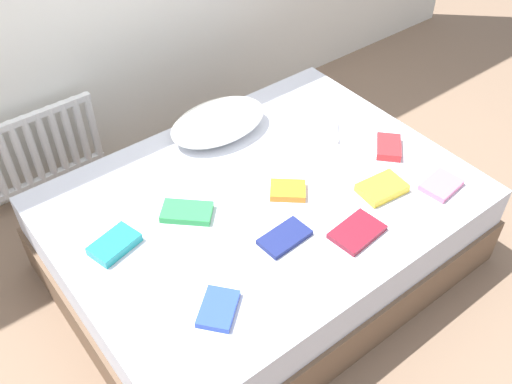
# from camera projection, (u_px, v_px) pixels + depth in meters

# --- Properties ---
(ground_plane) EXTENTS (8.00, 8.00, 0.00)m
(ground_plane) POSITION_uv_depth(u_px,v_px,m) (262.00, 261.00, 3.13)
(ground_plane) COLOR #7F6651
(bed) EXTENTS (2.00, 1.50, 0.50)m
(bed) POSITION_uv_depth(u_px,v_px,m) (262.00, 230.00, 2.96)
(bed) COLOR brown
(bed) RESTS_ON ground
(radiator) EXTENTS (0.71, 0.04, 0.47)m
(radiator) POSITION_uv_depth(u_px,v_px,m) (40.00, 149.00, 3.28)
(radiator) COLOR white
(radiator) RESTS_ON ground
(pillow) EXTENTS (0.56, 0.35, 0.15)m
(pillow) POSITION_uv_depth(u_px,v_px,m) (218.00, 122.00, 3.10)
(pillow) COLOR white
(pillow) RESTS_ON bed
(textbook_blue) EXTENTS (0.24, 0.23, 0.03)m
(textbook_blue) POSITION_uv_depth(u_px,v_px,m) (218.00, 309.00, 2.28)
(textbook_blue) COLOR #2847B7
(textbook_blue) RESTS_ON bed
(textbook_white) EXTENTS (0.24, 0.25, 0.02)m
(textbook_white) POSITION_uv_depth(u_px,v_px,m) (324.00, 132.00, 3.14)
(textbook_white) COLOR white
(textbook_white) RESTS_ON bed
(textbook_pink) EXTENTS (0.21, 0.17, 0.03)m
(textbook_pink) POSITION_uv_depth(u_px,v_px,m) (441.00, 185.00, 2.81)
(textbook_pink) COLOR pink
(textbook_pink) RESTS_ON bed
(textbook_teal) EXTENTS (0.24, 0.18, 0.04)m
(textbook_teal) POSITION_uv_depth(u_px,v_px,m) (114.00, 244.00, 2.52)
(textbook_teal) COLOR teal
(textbook_teal) RESTS_ON bed
(textbook_orange) EXTENTS (0.21, 0.21, 0.04)m
(textbook_orange) POSITION_uv_depth(u_px,v_px,m) (288.00, 190.00, 2.78)
(textbook_orange) COLOR orange
(textbook_orange) RESTS_ON bed
(textbook_navy) EXTENTS (0.24, 0.15, 0.02)m
(textbook_navy) POSITION_uv_depth(u_px,v_px,m) (285.00, 237.00, 2.57)
(textbook_navy) COLOR navy
(textbook_navy) RESTS_ON bed
(textbook_green) EXTENTS (0.26, 0.26, 0.03)m
(textbook_green) POSITION_uv_depth(u_px,v_px,m) (187.00, 212.00, 2.67)
(textbook_green) COLOR green
(textbook_green) RESTS_ON bed
(textbook_yellow) EXTENTS (0.24, 0.17, 0.04)m
(textbook_yellow) POSITION_uv_depth(u_px,v_px,m) (382.00, 188.00, 2.79)
(textbook_yellow) COLOR yellow
(textbook_yellow) RESTS_ON bed
(textbook_red) EXTENTS (0.22, 0.22, 0.04)m
(textbook_red) POSITION_uv_depth(u_px,v_px,m) (389.00, 147.00, 3.02)
(textbook_red) COLOR red
(textbook_red) RESTS_ON bed
(textbook_maroon) EXTENTS (0.25, 0.18, 0.03)m
(textbook_maroon) POSITION_uv_depth(u_px,v_px,m) (357.00, 232.00, 2.59)
(textbook_maroon) COLOR maroon
(textbook_maroon) RESTS_ON bed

